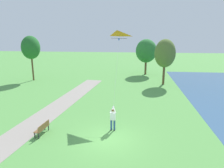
{
  "coord_description": "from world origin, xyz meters",
  "views": [
    {
      "loc": [
        1.61,
        -13.53,
        7.55
      ],
      "look_at": [
        0.09,
        1.72,
        3.62
      ],
      "focal_mm": 34.03,
      "sensor_mm": 36.0,
      "label": 1
    }
  ],
  "objects": [
    {
      "name": "tree_treeline_left",
      "position": [
        -13.58,
        16.99,
        4.97
      ],
      "size": [
        2.68,
        2.94,
        6.71
      ],
      "color": "brown",
      "rests_on": "ground"
    },
    {
      "name": "walkway_path",
      "position": [
        -6.4,
        2.0,
        0.01
      ],
      "size": [
        6.77,
        32.03,
        0.02
      ],
      "primitive_type": "cube",
      "rotation": [
        0.0,
        0.0,
        -0.14
      ],
      "color": "gray",
      "rests_on": "ground"
    },
    {
      "name": "flying_kite",
      "position": [
        0.14,
        5.85,
        6.99
      ],
      "size": [
        1.88,
        4.73,
        5.61
      ],
      "color": "orange"
    },
    {
      "name": "person_kite_flyer",
      "position": [
        0.18,
        1.46,
        1.05
      ],
      "size": [
        0.52,
        0.62,
        1.83
      ],
      "color": "#232328",
      "rests_on": "ground"
    },
    {
      "name": "tree_behind_path",
      "position": [
        5.97,
        16.35,
        4.38
      ],
      "size": [
        2.87,
        2.97,
        6.36
      ],
      "color": "brown",
      "rests_on": "ground"
    },
    {
      "name": "ground_plane",
      "position": [
        0.0,
        0.0,
        0.0
      ],
      "size": [
        120.0,
        120.0,
        0.0
      ],
      "primitive_type": "plane",
      "color": "#569947"
    },
    {
      "name": "park_bench_near_walkway",
      "position": [
        -4.95,
        0.28,
        0.51
      ],
      "size": [
        0.64,
        1.55,
        0.88
      ],
      "color": "brown",
      "rests_on": "ground"
    },
    {
      "name": "tree_treeline_right",
      "position": [
        3.82,
        23.3,
        4.03
      ],
      "size": [
        3.55,
        3.52,
        6.04
      ],
      "color": "brown",
      "rests_on": "ground"
    }
  ]
}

